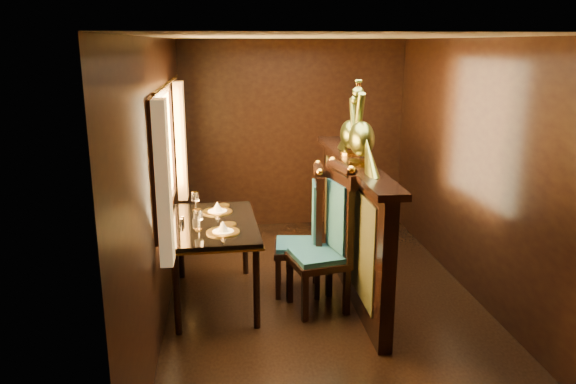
# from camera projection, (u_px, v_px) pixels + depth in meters

# --- Properties ---
(ground) EXTENTS (5.00, 5.00, 0.00)m
(ground) POSITION_uv_depth(u_px,v_px,m) (324.00, 302.00, 5.48)
(ground) COLOR black
(ground) RESTS_ON ground
(room_shell) EXTENTS (3.04, 5.04, 2.52)m
(room_shell) POSITION_uv_depth(u_px,v_px,m) (317.00, 142.00, 5.08)
(room_shell) COLOR black
(room_shell) RESTS_ON ground
(partition) EXTENTS (0.26, 2.70, 1.36)m
(partition) POSITION_uv_depth(u_px,v_px,m) (352.00, 222.00, 5.62)
(partition) COLOR black
(partition) RESTS_ON ground
(dining_table) EXTENTS (0.88, 1.40, 1.01)m
(dining_table) POSITION_uv_depth(u_px,v_px,m) (213.00, 229.00, 5.34)
(dining_table) COLOR black
(dining_table) RESTS_ON ground
(chair_left) EXTENTS (0.61, 0.63, 1.42)m
(chair_left) POSITION_uv_depth(u_px,v_px,m) (331.00, 233.00, 5.21)
(chair_left) COLOR black
(chair_left) RESTS_ON ground
(chair_right) EXTENTS (0.52, 0.55, 1.32)m
(chair_right) POSITION_uv_depth(u_px,v_px,m) (310.00, 227.00, 5.56)
(chair_right) COLOR black
(chair_right) RESTS_ON ground
(peacock_left) EXTENTS (0.24, 0.64, 0.77)m
(peacock_left) POSITION_uv_depth(u_px,v_px,m) (362.00, 123.00, 5.09)
(peacock_left) COLOR #1A4F2C
(peacock_left) RESTS_ON partition
(peacock_right) EXTENTS (0.21, 0.57, 0.67)m
(peacock_right) POSITION_uv_depth(u_px,v_px,m) (351.00, 122.00, 5.54)
(peacock_right) COLOR #1A4F2C
(peacock_right) RESTS_ON partition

